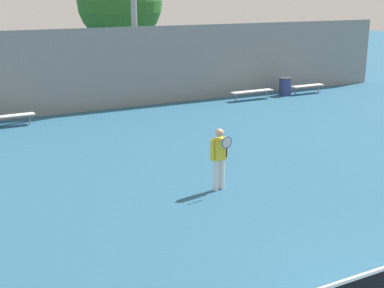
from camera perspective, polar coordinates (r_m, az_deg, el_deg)
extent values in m
cylinder|color=silver|center=(13.45, 2.58, -3.33)|extent=(0.14, 0.14, 0.80)
cylinder|color=silver|center=(13.56, 3.20, -3.18)|extent=(0.14, 0.14, 0.80)
cube|color=yellow|center=(13.30, 2.93, -0.51)|extent=(0.37, 0.25, 0.55)
cylinder|color=yellow|center=(13.16, 2.19, -0.64)|extent=(0.10, 0.10, 0.53)
cylinder|color=yellow|center=(13.44, 3.66, -0.32)|extent=(0.10, 0.10, 0.53)
sphere|color=#DBAD89|center=(13.19, 2.96, 1.20)|extent=(0.21, 0.21, 0.21)
cylinder|color=black|center=(13.10, 3.71, -0.90)|extent=(0.03, 0.03, 0.22)
torus|color=#28519E|center=(13.03, 3.73, 0.18)|extent=(0.31, 0.07, 0.31)
cylinder|color=silver|center=(13.03, 3.73, 0.18)|extent=(0.26, 0.04, 0.27)
cube|color=white|center=(25.19, 6.44, 5.61)|extent=(2.18, 0.40, 0.04)
cylinder|color=gray|center=(24.74, 4.76, 4.98)|extent=(0.06, 0.06, 0.38)
cylinder|color=gray|center=(25.72, 8.03, 5.29)|extent=(0.06, 0.06, 0.38)
cube|color=white|center=(27.19, 12.21, 6.10)|extent=(1.83, 0.40, 0.04)
cylinder|color=gray|center=(26.76, 10.98, 5.56)|extent=(0.06, 0.06, 0.38)
cylinder|color=gray|center=(27.70, 13.35, 5.77)|extent=(0.06, 0.06, 0.38)
cube|color=white|center=(21.04, -19.03, 2.84)|extent=(1.93, 0.40, 0.04)
cylinder|color=gray|center=(21.22, -16.93, 2.54)|extent=(0.06, 0.06, 0.38)
cylinder|color=navy|center=(26.58, 9.91, 6.02)|extent=(0.59, 0.59, 0.81)
cylinder|color=#333338|center=(26.51, 9.95, 6.93)|extent=(0.62, 0.62, 0.04)
cube|color=gray|center=(22.69, -11.84, 7.64)|extent=(32.48, 0.06, 3.44)
cylinder|color=brown|center=(29.51, -7.49, 8.84)|extent=(0.50, 0.50, 2.62)
sphere|color=#2D6B28|center=(29.31, -7.71, 14.86)|extent=(4.48, 4.48, 4.48)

